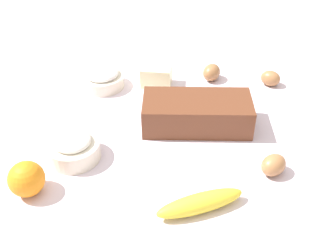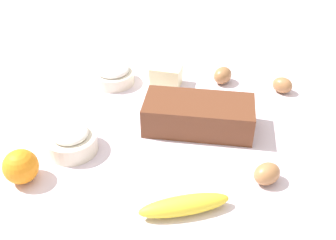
% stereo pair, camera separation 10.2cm
% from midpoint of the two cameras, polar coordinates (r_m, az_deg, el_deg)
% --- Properties ---
extents(ground_plane, '(2.40, 2.40, 0.02)m').
position_cam_midpoint_polar(ground_plane, '(1.05, 2.78, -2.30)').
color(ground_plane, silver).
extents(loaf_pan, '(0.30, 0.17, 0.08)m').
position_cam_midpoint_polar(loaf_pan, '(1.05, 7.13, 0.67)').
color(loaf_pan, brown).
rests_on(loaf_pan, ground_plane).
extents(flour_bowl, '(0.13, 0.13, 0.07)m').
position_cam_midpoint_polar(flour_bowl, '(0.99, -10.69, -2.90)').
color(flour_bowl, silver).
rests_on(flour_bowl, ground_plane).
extents(sugar_bowl, '(0.13, 0.13, 0.06)m').
position_cam_midpoint_polar(sugar_bowl, '(1.25, -5.44, 6.42)').
color(sugar_bowl, silver).
rests_on(sugar_bowl, ground_plane).
extents(banana, '(0.19, 0.13, 0.04)m').
position_cam_midpoint_polar(banana, '(0.84, 5.89, -12.06)').
color(banana, yellow).
rests_on(banana, ground_plane).
extents(orange_fruit, '(0.08, 0.08, 0.08)m').
position_cam_midpoint_polar(orange_fruit, '(0.93, -17.18, -6.43)').
color(orange_fruit, orange).
rests_on(orange_fruit, ground_plane).
extents(butter_block, '(0.09, 0.07, 0.06)m').
position_cam_midpoint_polar(butter_block, '(1.23, 2.13, 6.25)').
color(butter_block, '#F4EDB2').
rests_on(butter_block, ground_plane).
extents(egg_near_butter, '(0.07, 0.08, 0.05)m').
position_cam_midpoint_polar(egg_near_butter, '(1.26, 10.06, 6.16)').
color(egg_near_butter, '#9E6A40').
rests_on(egg_near_butter, ground_plane).
extents(egg_beside_bowl, '(0.08, 0.08, 0.05)m').
position_cam_midpoint_polar(egg_beside_bowl, '(0.93, 16.92, -7.41)').
color(egg_beside_bowl, '#A66F43').
rests_on(egg_beside_bowl, ground_plane).
extents(egg_loose, '(0.07, 0.06, 0.05)m').
position_cam_midpoint_polar(egg_loose, '(1.26, 18.14, 4.63)').
color(egg_loose, '#A06B41').
rests_on(egg_loose, ground_plane).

